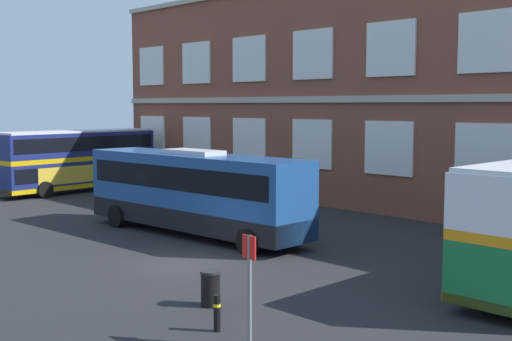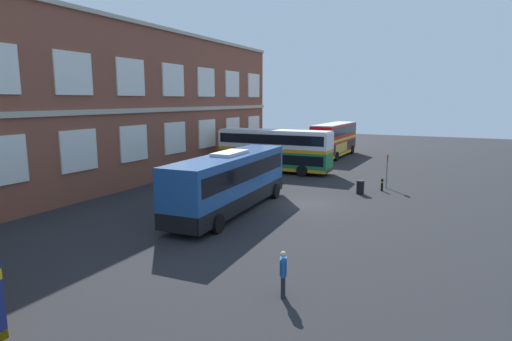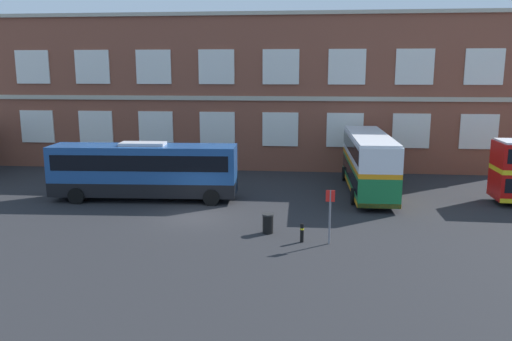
{
  "view_description": "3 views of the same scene",
  "coord_description": "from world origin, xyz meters",
  "px_view_note": "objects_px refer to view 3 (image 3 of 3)",
  "views": [
    {
      "loc": [
        18.91,
        -14.51,
        5.77
      ],
      "look_at": [
        -0.31,
        3.78,
        3.14
      ],
      "focal_mm": 46.5,
      "sensor_mm": 36.0,
      "label": 1
    },
    {
      "loc": [
        -26.11,
        -9.02,
        6.93
      ],
      "look_at": [
        0.35,
        3.96,
        1.92
      ],
      "focal_mm": 29.29,
      "sensor_mm": 36.0,
      "label": 2
    },
    {
      "loc": [
        6.52,
        -28.24,
        8.41
      ],
      "look_at": [
        3.35,
        2.74,
        2.26
      ],
      "focal_mm": 35.97,
      "sensor_mm": 36.0,
      "label": 3
    }
  ],
  "objects_px": {
    "touring_coach": "(144,171)",
    "safety_bollard_east": "(302,233)",
    "double_decker_middle": "(369,162)",
    "bus_stand_flag": "(330,212)",
    "station_litter_bin": "(268,223)"
  },
  "relations": [
    {
      "from": "touring_coach",
      "to": "safety_bollard_east",
      "type": "height_order",
      "value": "touring_coach"
    },
    {
      "from": "touring_coach",
      "to": "safety_bollard_east",
      "type": "bearing_deg",
      "value": -35.66
    },
    {
      "from": "bus_stand_flag",
      "to": "station_litter_bin",
      "type": "bearing_deg",
      "value": 156.16
    },
    {
      "from": "double_decker_middle",
      "to": "bus_stand_flag",
      "type": "height_order",
      "value": "double_decker_middle"
    },
    {
      "from": "safety_bollard_east",
      "to": "double_decker_middle",
      "type": "bearing_deg",
      "value": 68.19
    },
    {
      "from": "double_decker_middle",
      "to": "touring_coach",
      "type": "distance_m",
      "value": 15.18
    },
    {
      "from": "touring_coach",
      "to": "bus_stand_flag",
      "type": "bearing_deg",
      "value": -32.83
    },
    {
      "from": "bus_stand_flag",
      "to": "station_litter_bin",
      "type": "xyz_separation_m",
      "value": [
        -3.13,
        1.38,
        -1.12
      ]
    },
    {
      "from": "bus_stand_flag",
      "to": "station_litter_bin",
      "type": "height_order",
      "value": "bus_stand_flag"
    },
    {
      "from": "double_decker_middle",
      "to": "safety_bollard_east",
      "type": "relative_size",
      "value": 11.62
    },
    {
      "from": "bus_stand_flag",
      "to": "station_litter_bin",
      "type": "distance_m",
      "value": 3.59
    },
    {
      "from": "bus_stand_flag",
      "to": "double_decker_middle",
      "type": "bearing_deg",
      "value": 74.6
    },
    {
      "from": "double_decker_middle",
      "to": "station_litter_bin",
      "type": "xyz_separation_m",
      "value": [
        -6.17,
        -9.68,
        -1.63
      ]
    },
    {
      "from": "touring_coach",
      "to": "station_litter_bin",
      "type": "bearing_deg",
      "value": -35.73
    },
    {
      "from": "touring_coach",
      "to": "bus_stand_flag",
      "type": "distance_m",
      "value": 13.95
    }
  ]
}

